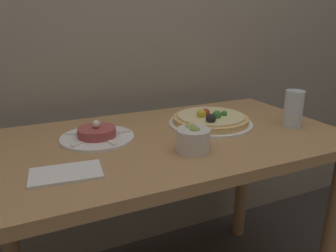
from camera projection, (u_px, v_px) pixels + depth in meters
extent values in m
cube|color=#AD7F51|center=(168.00, 142.00, 1.11)|extent=(1.20, 0.65, 0.03)
cylinder|color=#AD7F51|center=(331.00, 235.00, 1.21)|extent=(0.06, 0.06, 0.69)
cylinder|color=#AD7F51|center=(9.00, 229.00, 1.24)|extent=(0.06, 0.06, 0.69)
cylinder|color=#AD7F51|center=(242.00, 175.00, 1.67)|extent=(0.06, 0.06, 0.69)
cylinder|color=white|center=(210.00, 123.00, 1.22)|extent=(0.31, 0.31, 0.01)
cylinder|color=#DBB26B|center=(210.00, 120.00, 1.22)|extent=(0.28, 0.28, 0.02)
cylinder|color=beige|center=(211.00, 116.00, 1.21)|extent=(0.25, 0.25, 0.01)
sphere|color=gold|center=(201.00, 114.00, 1.19)|extent=(0.03, 0.03, 0.03)
sphere|color=#387F33|center=(224.00, 114.00, 1.21)|extent=(0.02, 0.02, 0.02)
sphere|color=#387F33|center=(217.00, 115.00, 1.18)|extent=(0.03, 0.03, 0.03)
sphere|color=black|center=(211.00, 119.00, 1.13)|extent=(0.04, 0.04, 0.04)
sphere|color=#B22D23|center=(206.00, 113.00, 1.21)|extent=(0.03, 0.03, 0.03)
cylinder|color=white|center=(97.00, 138.00, 1.08)|extent=(0.24, 0.24, 0.01)
cylinder|color=#A84747|center=(97.00, 132.00, 1.07)|extent=(0.12, 0.12, 0.03)
sphere|color=silver|center=(96.00, 124.00, 1.06)|extent=(0.03, 0.03, 0.03)
cube|color=white|center=(124.00, 132.00, 1.11)|extent=(0.04, 0.02, 0.01)
cube|color=white|center=(99.00, 127.00, 1.16)|extent=(0.03, 0.04, 0.01)
cube|color=white|center=(71.00, 134.00, 1.09)|extent=(0.04, 0.04, 0.01)
cube|color=white|center=(77.00, 144.00, 1.00)|extent=(0.04, 0.04, 0.01)
cube|color=white|center=(113.00, 143.00, 1.01)|extent=(0.03, 0.04, 0.01)
cylinder|color=silver|center=(193.00, 140.00, 0.97)|extent=(0.10, 0.10, 0.07)
sphere|color=#8EA34C|center=(192.00, 129.00, 0.98)|extent=(0.03, 0.03, 0.03)
sphere|color=#A3B25B|center=(195.00, 131.00, 0.97)|extent=(0.02, 0.02, 0.02)
sphere|color=#8EA34C|center=(195.00, 131.00, 0.96)|extent=(0.03, 0.03, 0.03)
sphere|color=#A3B25B|center=(195.00, 131.00, 0.96)|extent=(0.03, 0.03, 0.03)
sphere|color=#A3B25B|center=(190.00, 128.00, 0.98)|extent=(0.03, 0.03, 0.03)
cylinder|color=silver|center=(293.00, 109.00, 1.19)|extent=(0.07, 0.07, 0.13)
cube|color=white|center=(66.00, 173.00, 0.83)|extent=(0.19, 0.13, 0.01)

